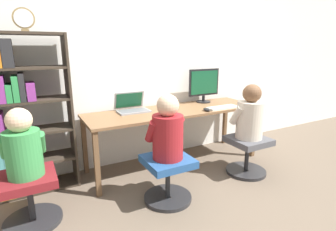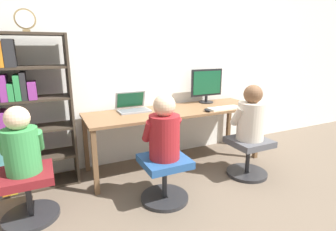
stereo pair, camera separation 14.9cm
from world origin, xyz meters
TOP-DOWN VIEW (x-y plane):
  - ground_plane at (0.00, 0.00)m, footprint 14.00×14.00m
  - wall_back at (0.00, 0.73)m, footprint 10.00×0.05m
  - desk at (0.00, 0.33)m, footprint 2.20×0.67m
  - desktop_monitor at (0.57, 0.53)m, footprint 0.48×0.20m
  - laptop at (-0.50, 0.50)m, footprint 0.37×0.28m
  - keyboard at (0.55, 0.11)m, footprint 0.41×0.14m
  - computer_mouse_by_keyboard at (0.29, 0.08)m, footprint 0.06×0.11m
  - office_chair_left at (0.62, -0.29)m, footprint 0.47×0.47m
  - office_chair_right at (-0.48, -0.35)m, footprint 0.47×0.47m
  - person_at_monitor at (0.62, -0.29)m, footprint 0.37×0.31m
  - person_at_laptop at (-0.48, -0.35)m, footprint 0.35×0.30m
  - bookshelf at (-1.75, 0.47)m, footprint 0.89×0.33m
  - desk_clock at (-1.52, 0.39)m, footprint 0.18×0.03m
  - office_chair_side at (-1.66, -0.11)m, footprint 0.47×0.47m
  - person_near_shelf at (-1.66, -0.10)m, footprint 0.34×0.28m

SIDE VIEW (x-z plane):
  - ground_plane at x=0.00m, z-range 0.00..0.00m
  - office_chair_left at x=0.62m, z-range 0.04..0.48m
  - office_chair_right at x=-0.48m, z-range 0.04..0.48m
  - office_chair_side at x=-1.66m, z-range 0.04..0.48m
  - desk at x=0.00m, z-range 0.29..1.01m
  - person_near_shelf at x=-1.66m, z-range 0.41..0.97m
  - person_at_laptop at x=-0.48m, z-range 0.40..1.02m
  - person_at_monitor at x=0.62m, z-range 0.40..1.02m
  - keyboard at x=0.55m, z-range 0.72..0.74m
  - computer_mouse_by_keyboard at x=0.29m, z-range 0.72..0.75m
  - laptop at x=-0.50m, z-range 0.65..0.88m
  - bookshelf at x=-1.75m, z-range 0.01..1.60m
  - desktop_monitor at x=0.57m, z-range 0.73..1.18m
  - wall_back at x=0.00m, z-range 0.00..2.60m
  - desk_clock at x=-1.52m, z-range 1.60..1.80m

